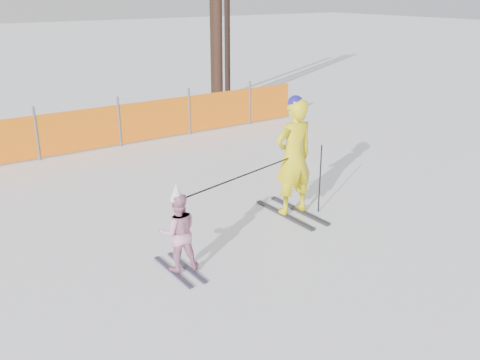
{
  "coord_description": "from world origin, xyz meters",
  "views": [
    {
      "loc": [
        -4.39,
        -5.74,
        3.75
      ],
      "look_at": [
        0.0,
        0.5,
        1.0
      ],
      "focal_mm": 40.0,
      "sensor_mm": 36.0,
      "label": 1
    }
  ],
  "objects": [
    {
      "name": "ground",
      "position": [
        0.0,
        0.0,
        0.0
      ],
      "size": [
        120.0,
        120.0,
        0.0
      ],
      "primitive_type": "plane",
      "color": "white",
      "rests_on": "ground"
    },
    {
      "name": "tree_trunks",
      "position": [
        5.39,
        9.42,
        3.24
      ],
      "size": [
        1.78,
        2.01,
        6.93
      ],
      "color": "#301D15",
      "rests_on": "ground"
    },
    {
      "name": "adult",
      "position": [
        1.33,
        0.81,
        1.05
      ],
      "size": [
        0.76,
        1.5,
        2.1
      ],
      "color": "black",
      "rests_on": "ground"
    },
    {
      "name": "child",
      "position": [
        -1.26,
        0.18,
        0.6
      ],
      "size": [
        0.65,
        1.03,
        1.31
      ],
      "color": "black",
      "rests_on": "ground"
    },
    {
      "name": "ski_poles",
      "position": [
        0.63,
        0.54,
        0.91
      ],
      "size": [
        2.94,
        0.6,
        1.23
      ],
      "color": "black",
      "rests_on": "ground"
    }
  ]
}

